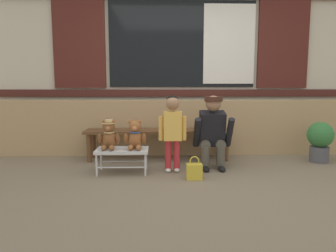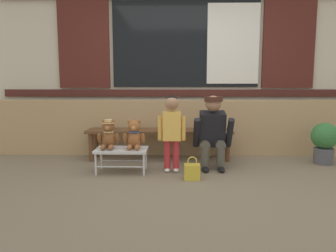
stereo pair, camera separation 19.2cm
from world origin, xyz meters
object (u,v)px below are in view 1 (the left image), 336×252
at_px(child_standing, 173,125).
at_px(adult_crouching, 213,132).
at_px(teddy_bear_plain, 135,136).
at_px(teddy_bear_with_hat, 109,135).
at_px(handbag_on_ground, 194,171).
at_px(potted_plant, 320,139).
at_px(small_display_bench, 122,152).
at_px(wooden_bench_long, 158,134).

xyz_separation_m(child_standing, adult_crouching, (0.53, 0.16, -0.11)).
height_order(teddy_bear_plain, adult_crouching, adult_crouching).
xyz_separation_m(teddy_bear_with_hat, handbag_on_ground, (1.02, -0.30, -0.38)).
height_order(teddy_bear_with_hat, handbag_on_ground, teddy_bear_with_hat).
bearing_deg(teddy_bear_plain, potted_plant, 10.26).
xyz_separation_m(small_display_bench, potted_plant, (2.72, 0.47, 0.06)).
bearing_deg(handbag_on_ground, adult_crouching, 59.17).
distance_m(wooden_bench_long, teddy_bear_plain, 0.75).
xyz_separation_m(child_standing, handbag_on_ground, (0.24, -0.33, -0.50)).
bearing_deg(wooden_bench_long, potted_plant, -5.60).
distance_m(adult_crouching, potted_plant, 1.60).
distance_m(wooden_bench_long, small_display_bench, 0.83).
height_order(teddy_bear_plain, handbag_on_ground, teddy_bear_plain).
height_order(small_display_bench, teddy_bear_with_hat, teddy_bear_with_hat).
bearing_deg(teddy_bear_with_hat, teddy_bear_plain, -0.13).
relative_size(child_standing, adult_crouching, 1.01).
relative_size(adult_crouching, handbag_on_ground, 3.49).
xyz_separation_m(teddy_bear_with_hat, potted_plant, (2.88, 0.46, -0.15)).
bearing_deg(handbag_on_ground, wooden_bench_long, 112.85).
relative_size(small_display_bench, teddy_bear_with_hat, 1.76).
relative_size(teddy_bear_with_hat, handbag_on_ground, 1.34).
height_order(wooden_bench_long, potted_plant, potted_plant).
height_order(small_display_bench, adult_crouching, adult_crouching).
relative_size(wooden_bench_long, small_display_bench, 3.28).
bearing_deg(potted_plant, teddy_bear_with_hat, -170.87).
bearing_deg(teddy_bear_with_hat, handbag_on_ground, -16.61).
xyz_separation_m(small_display_bench, teddy_bear_plain, (0.16, 0.00, 0.20)).
relative_size(small_display_bench, teddy_bear_plain, 1.76).
distance_m(teddy_bear_plain, potted_plant, 2.61).
bearing_deg(teddy_bear_with_hat, adult_crouching, 8.33).
bearing_deg(handbag_on_ground, child_standing, 125.44).
relative_size(adult_crouching, potted_plant, 1.67).
xyz_separation_m(wooden_bench_long, teddy_bear_plain, (-0.28, -0.69, 0.09)).
distance_m(small_display_bench, adult_crouching, 1.19).
xyz_separation_m(teddy_bear_plain, adult_crouching, (1.00, 0.19, 0.02)).
bearing_deg(teddy_bear_plain, child_standing, 3.66).
xyz_separation_m(teddy_bear_plain, handbag_on_ground, (0.70, -0.30, -0.37)).
height_order(adult_crouching, potted_plant, adult_crouching).
distance_m(small_display_bench, potted_plant, 2.76).
height_order(small_display_bench, handbag_on_ground, small_display_bench).
bearing_deg(small_display_bench, teddy_bear_plain, 0.51).
bearing_deg(teddy_bear_plain, small_display_bench, -179.49).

